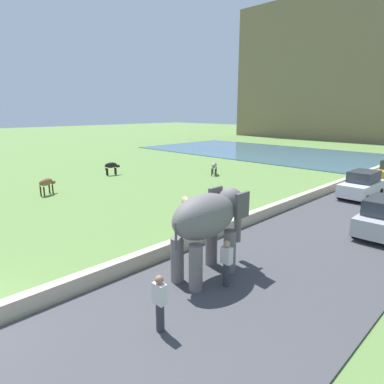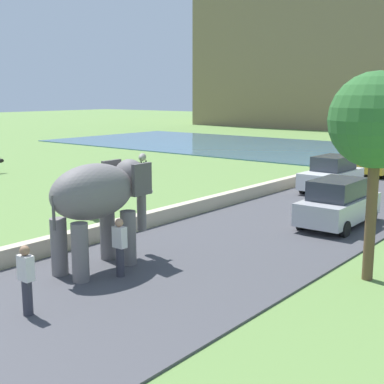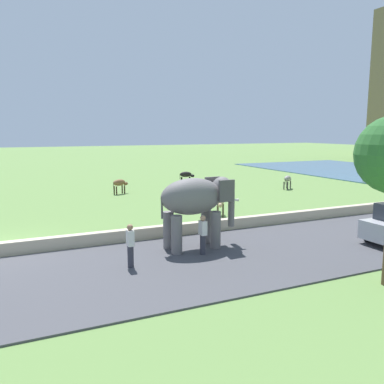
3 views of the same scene
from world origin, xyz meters
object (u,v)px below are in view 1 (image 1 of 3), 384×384
Objects in this scene: car_white at (362,185)px; cow_tan at (186,203)px; person_beside_elephant at (227,263)px; person_trailing at (160,303)px; cow_brown at (47,183)px; elephant at (209,220)px; cow_black at (112,166)px; cow_grey at (214,166)px.

car_white is 2.95× the size of cow_tan.
person_trailing is (0.25, -3.00, 0.00)m from person_beside_elephant.
person_trailing is 17.26m from cow_brown.
elephant reaches higher than person_trailing.
cow_tan is (-5.21, -11.01, -0.06)m from car_white.
cow_grey is (6.47, 6.50, 0.00)m from cow_black.
elephant is 20.31m from cow_black.
person_trailing is at bearing -69.24° from elephant.
cow_brown and cow_grey have the same top height.
person_trailing is 1.16× the size of cow_brown.
cow_grey is (-12.26, -0.71, -0.06)m from car_white.
person_beside_elephant is 1.22× the size of cow_grey.
person_beside_elephant is 0.40× the size of car_white.
car_white is 3.01× the size of cow_grey.
person_beside_elephant reaches higher than cow_tan.
person_trailing is (1.21, -3.19, -1.16)m from elephant.
cow_grey is (-13.46, 17.46, -0.04)m from person_trailing.
elephant reaches higher than cow_brown.
person_trailing reaches higher than cow_grey.
cow_tan is at bearing -55.63° from cow_grey.
elephant is 15.02m from car_white.
person_beside_elephant is 15.20m from car_white.
cow_grey is at bearing 76.09° from cow_brown.
cow_black is at bearing -158.96° from car_white.
car_white reaches higher than cow_tan.
cow_black and cow_grey have the same top height.
cow_brown is at bearing 166.85° from person_trailing.
cow_tan is at bearing -115.33° from car_white.
cow_brown is 1.03× the size of cow_tan.
person_trailing is 22.04m from cow_grey.
elephant is 18.84m from cow_grey.
person_trailing is 9.61m from cow_tan.
person_beside_elephant is at bearing -34.03° from cow_tan.
person_trailing is 1.15× the size of cow_black.
car_white is at bearing 21.04° from cow_black.
elephant reaches higher than cow_black.
cow_brown is 10.89m from cow_tan.
cow_grey is 0.98× the size of cow_tan.
cow_brown is at bearing -137.63° from car_white.
elephant is at bearing 110.76° from person_trailing.
cow_black is (-19.68, 7.97, -0.04)m from person_beside_elephant.
cow_grey is (3.35, 13.53, 0.00)m from cow_brown.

